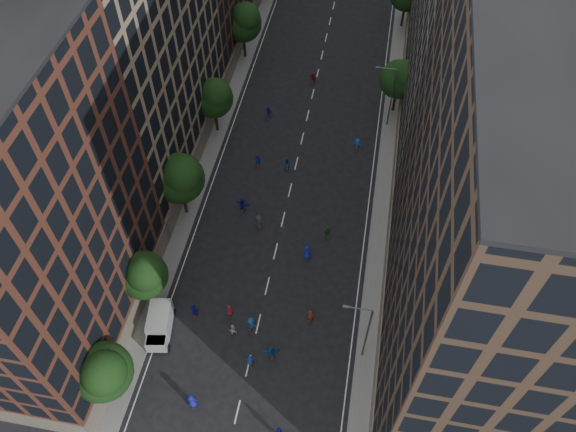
% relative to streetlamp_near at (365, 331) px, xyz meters
% --- Properties ---
extents(ground, '(240.00, 240.00, 0.00)m').
position_rel_streetlamp_near_xyz_m(ground, '(-10.37, 28.00, -5.17)').
color(ground, black).
rests_on(ground, ground).
extents(sidewalk_left, '(4.00, 105.00, 0.15)m').
position_rel_streetlamp_near_xyz_m(sidewalk_left, '(-22.37, 35.50, -5.09)').
color(sidewalk_left, slate).
rests_on(sidewalk_left, ground).
extents(sidewalk_right, '(4.00, 105.00, 0.15)m').
position_rel_streetlamp_near_xyz_m(sidewalk_right, '(1.63, 35.50, -5.09)').
color(sidewalk_right, slate).
rests_on(sidewalk_right, ground).
extents(bldg_left_a, '(14.00, 22.00, 30.00)m').
position_rel_streetlamp_near_xyz_m(bldg_left_a, '(-29.37, -1.00, 9.83)').
color(bldg_left_a, '#552D20').
rests_on(bldg_left_a, ground).
extents(bldg_left_b, '(14.00, 26.00, 34.00)m').
position_rel_streetlamp_near_xyz_m(bldg_left_b, '(-29.37, 23.00, 11.83)').
color(bldg_left_b, '#967E62').
rests_on(bldg_left_b, ground).
extents(bldg_right_a, '(14.00, 30.00, 36.00)m').
position_rel_streetlamp_near_xyz_m(bldg_right_a, '(8.63, 3.00, 12.83)').
color(bldg_right_a, '#463325').
rests_on(bldg_right_a, ground).
extents(bldg_right_b, '(14.00, 28.00, 33.00)m').
position_rel_streetlamp_near_xyz_m(bldg_right_b, '(8.63, 32.00, 11.33)').
color(bldg_right_b, '#6B6559').
rests_on(bldg_right_b, ground).
extents(tree_left_0, '(5.20, 5.20, 8.83)m').
position_rel_streetlamp_near_xyz_m(tree_left_0, '(-21.38, -8.15, 0.79)').
color(tree_left_0, black).
rests_on(tree_left_0, ground).
extents(tree_left_1, '(4.80, 4.80, 8.21)m').
position_rel_streetlamp_near_xyz_m(tree_left_1, '(-21.39, 1.86, 0.38)').
color(tree_left_1, black).
rests_on(tree_left_1, ground).
extents(tree_left_2, '(5.60, 5.60, 9.45)m').
position_rel_streetlamp_near_xyz_m(tree_left_2, '(-21.36, 13.83, 1.19)').
color(tree_left_2, black).
rests_on(tree_left_2, ground).
extents(tree_left_3, '(5.00, 5.00, 8.58)m').
position_rel_streetlamp_near_xyz_m(tree_left_3, '(-21.38, 27.85, 0.65)').
color(tree_left_3, black).
rests_on(tree_left_3, ground).
extents(tree_left_4, '(5.40, 5.40, 9.08)m').
position_rel_streetlamp_near_xyz_m(tree_left_4, '(-21.37, 43.84, 0.93)').
color(tree_left_4, black).
rests_on(tree_left_4, ground).
extents(tree_right_a, '(5.00, 5.00, 8.39)m').
position_rel_streetlamp_near_xyz_m(tree_right_a, '(1.02, 35.85, 0.46)').
color(tree_right_a, black).
rests_on(tree_right_a, ground).
extents(streetlamp_near, '(2.64, 0.22, 9.06)m').
position_rel_streetlamp_near_xyz_m(streetlamp_near, '(0.00, 0.00, 0.00)').
color(streetlamp_near, '#595B60').
rests_on(streetlamp_near, ground).
extents(streetlamp_far, '(2.64, 0.22, 9.06)m').
position_rel_streetlamp_near_xyz_m(streetlamp_far, '(0.00, 33.00, 0.00)').
color(streetlamp_far, '#595B60').
rests_on(streetlamp_far, ground).
extents(cargo_van, '(2.98, 5.05, 2.54)m').
position_rel_streetlamp_near_xyz_m(cargo_van, '(-19.69, -0.98, -3.83)').
color(cargo_van, silver).
rests_on(cargo_van, ground).
extents(skater_0, '(1.03, 0.76, 1.92)m').
position_rel_streetlamp_near_xyz_m(skater_0, '(-14.49, -7.59, -4.21)').
color(skater_0, '#161CBA').
rests_on(skater_0, ground).
extents(skater_1, '(0.80, 0.63, 1.92)m').
position_rel_streetlamp_near_xyz_m(skater_1, '(-10.14, -2.89, -4.21)').
color(skater_1, '#1534AB').
rests_on(skater_1, ground).
extents(skater_3, '(1.26, 1.01, 1.70)m').
position_rel_streetlamp_near_xyz_m(skater_3, '(-10.91, 0.97, -4.32)').
color(skater_3, '#13459B').
rests_on(skater_3, ground).
extents(skater_4, '(1.20, 0.70, 1.92)m').
position_rel_streetlamp_near_xyz_m(skater_4, '(-16.85, 1.32, -4.21)').
color(skater_4, '#151298').
rests_on(skater_4, ground).
extents(skater_5, '(1.72, 0.98, 1.77)m').
position_rel_streetlamp_near_xyz_m(skater_5, '(-8.37, -1.65, -4.28)').
color(skater_5, '#124A9A').
rests_on(skater_5, ground).
extents(skater_6, '(0.77, 0.54, 1.49)m').
position_rel_streetlamp_near_xyz_m(skater_6, '(-13.42, 2.07, -4.42)').
color(skater_6, maroon).
rests_on(skater_6, ground).
extents(skater_7, '(0.75, 0.61, 1.79)m').
position_rel_streetlamp_near_xyz_m(skater_7, '(-5.31, 2.90, -4.27)').
color(skater_7, maroon).
rests_on(skater_7, ground).
extents(skater_8, '(0.93, 0.84, 1.55)m').
position_rel_streetlamp_near_xyz_m(skater_8, '(-12.61, 0.04, -4.40)').
color(skater_8, silver).
rests_on(skater_8, ground).
extents(skater_9, '(1.28, 0.83, 1.86)m').
position_rel_streetlamp_near_xyz_m(skater_9, '(-12.83, 13.47, -4.24)').
color(skater_9, '#37373C').
rests_on(skater_9, ground).
extents(skater_10, '(1.09, 0.77, 1.71)m').
position_rel_streetlamp_near_xyz_m(skater_10, '(-5.05, 13.48, -4.31)').
color(skater_10, '#1D6229').
rests_on(skater_10, ground).
extents(skater_11, '(1.84, 0.93, 1.89)m').
position_rel_streetlamp_near_xyz_m(skater_11, '(-15.19, 15.52, -4.22)').
color(skater_11, '#1615AC').
rests_on(skater_11, ground).
extents(skater_12, '(0.97, 0.67, 1.92)m').
position_rel_streetlamp_near_xyz_m(skater_12, '(-6.81, 10.33, -4.21)').
color(skater_12, '#1722BC').
rests_on(skater_12, ground).
extents(skater_13, '(0.66, 0.45, 1.74)m').
position_rel_streetlamp_near_xyz_m(skater_13, '(-15.05, 22.92, -4.30)').
color(skater_13, '#121F98').
rests_on(skater_13, ground).
extents(skater_14, '(0.96, 0.80, 1.80)m').
position_rel_streetlamp_near_xyz_m(skater_14, '(-11.41, 22.87, -4.27)').
color(skater_14, '#1551AC').
rests_on(skater_14, ground).
extents(skater_15, '(1.17, 0.83, 1.65)m').
position_rel_streetlamp_near_xyz_m(skater_15, '(-3.22, 27.86, -4.34)').
color(skater_15, blue).
rests_on(skater_15, ground).
extents(skater_16, '(1.21, 0.76, 1.91)m').
position_rel_streetlamp_near_xyz_m(skater_16, '(-15.40, 31.58, -4.21)').
color(skater_16, '#122A96').
rests_on(skater_16, ground).
extents(skater_17, '(1.52, 0.89, 1.56)m').
position_rel_streetlamp_near_xyz_m(skater_17, '(-10.74, 40.00, -4.39)').
color(skater_17, '#A51B22').
rests_on(skater_17, ground).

